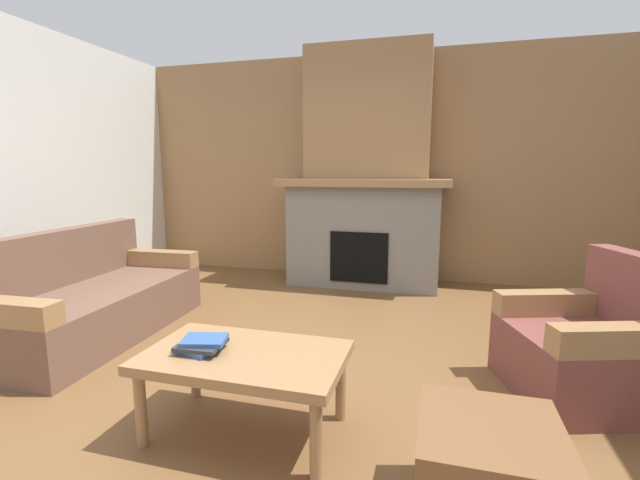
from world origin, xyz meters
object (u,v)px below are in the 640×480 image
object	(u,v)px
armchair	(590,348)
coffee_table	(245,362)
couch	(91,301)
fireplace	(366,184)
ottoman	(488,475)

from	to	relation	value
armchair	coffee_table	xyz separation A→B (m)	(-1.80, -0.87, 0.08)
couch	fireplace	bearing A→B (deg)	50.28
armchair	ottoman	xyz separation A→B (m)	(-0.67, -1.16, -0.09)
armchair	couch	bearing A→B (deg)	179.94
armchair	coffee_table	world-z (taller)	armchair
fireplace	ottoman	world-z (taller)	fireplace
fireplace	coffee_table	size ratio (longest dim) A/B	2.70
couch	ottoman	distance (m)	3.13
couch	ottoman	xyz separation A→B (m)	(2.90, -1.16, -0.09)
armchair	ottoman	size ratio (longest dim) A/B	1.84
coffee_table	ottoman	bearing A→B (deg)	-14.36
ottoman	fireplace	bearing A→B (deg)	107.11
armchair	coffee_table	distance (m)	2.00
coffee_table	ottoman	size ratio (longest dim) A/B	1.92
armchair	ottoman	world-z (taller)	armchair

